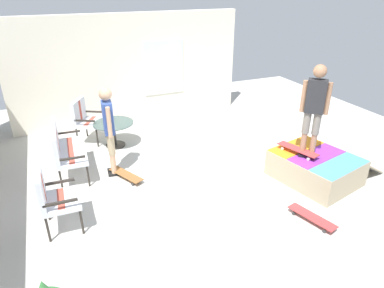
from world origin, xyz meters
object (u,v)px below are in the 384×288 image
Objects in this scene: patio_table at (114,129)px; skateboard_by_bench at (126,175)px; patio_chair_by_wall at (52,195)px; skateboard_spare at (312,217)px; skate_ramp at (316,167)px; patio_bench at (64,146)px; patio_chair_near_house at (85,117)px; person_watching at (109,125)px; skateboard_on_ramp at (298,150)px; person_skater at (315,105)px.

patio_table is 1.57m from skateboard_by_bench.
skateboard_spare is at bearing -110.80° from patio_chair_by_wall.
skateboard_spare is (-3.97, -2.29, -0.32)m from patio_table.
skate_ramp is 4.38m from patio_table.
skateboard_by_bench is at bearing -120.87° from patio_bench.
skateboard_spare is (-3.04, -3.41, -0.53)m from patio_bench.
patio_chair_near_house is 1.13× the size of patio_table.
person_watching is 2.12× the size of skateboard_on_ramp.
skateboard_on_ramp is (-1.55, -3.17, -0.42)m from person_watching.
person_watching is at bearing 43.16° from skateboard_spare.
patio_table is (0.93, -1.13, -0.21)m from patio_bench.
skateboard_by_bench is (1.36, 3.11, -1.42)m from person_skater.
person_skater reaches higher than patio_table.
patio_bench is 1.29m from skateboard_by_bench.
patio_chair_by_wall is at bearing 169.77° from patio_bench.
skateboard_by_bench is (1.43, 3.33, -0.18)m from skate_ramp.
person_watching is 1.03× the size of person_skater.
person_watching is at bearing 29.18° from skateboard_by_bench.
patio_chair_by_wall is 4.31m from skateboard_on_ramp.
patio_chair_near_house is 4.75m from skateboard_on_ramp.
skateboard_by_bench is at bearing 67.57° from skateboard_on_ramp.
patio_table is 1.40m from person_watching.
person_skater is at bearing -138.29° from skateboard_on_ramp.
patio_table is 0.53× the size of person_skater.
skate_ramp is at bearing -132.61° from patio_chair_near_house.
skateboard_on_ramp is at bearing -133.85° from patio_table.
skate_ramp is 1.27× the size of person_skater.
skateboard_by_bench is at bearing 44.60° from skateboard_spare.
person_watching is at bearing -171.26° from patio_chair_near_house.
skateboard_on_ramp is (0.19, 0.33, 0.35)m from skate_ramp.
patio_chair_near_house is 0.58× the size of person_watching.
skate_ramp is 2.39× the size of patio_table.
patio_bench is 1.66m from patio_chair_by_wall.
patio_bench is 0.73× the size of person_watching.
person_watching reaches higher than patio_bench.
patio_bench is at bearing 64.50° from person_skater.
person_skater reaches higher than patio_chair_by_wall.
patio_chair_near_house is 0.78m from patio_table.
skateboard_spare is at bearing 153.41° from skateboard_on_ramp.
person_skater is at bearing -94.32° from patio_chair_by_wall.
skate_ramp reaches higher than skateboard_by_bench.
person_watching is at bearing -109.37° from patio_bench.
patio_bench is at bearing 59.13° from skateboard_by_bench.
patio_chair_near_house is (3.47, 3.77, 0.35)m from skate_ramp.
person_skater is (-0.33, -4.42, 0.90)m from patio_chair_by_wall.
patio_bench reaches higher than skateboard_on_ramp.
skate_ramp is 3.99m from person_watching.
patio_bench is at bearing 48.31° from skateboard_spare.
patio_table is 0.52× the size of person_watching.
person_skater is at bearing -134.03° from patio_table.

